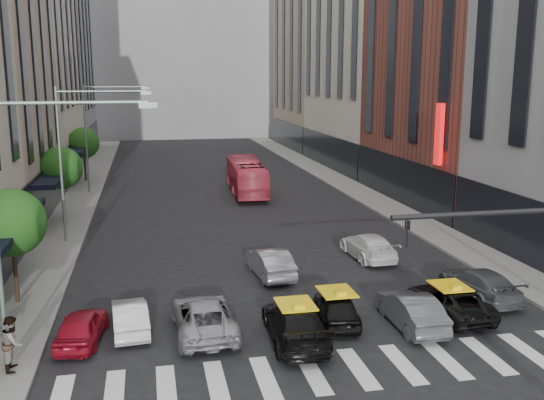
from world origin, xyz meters
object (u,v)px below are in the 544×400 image
streetlamp_mid (77,143)px  car_white_front (130,316)px  taxi_center (336,307)px  pedestrian_near (12,343)px  streetlamp_near (24,195)px  bus (246,176)px  car_red (82,327)px  streetlamp_far (97,123)px  taxi_left (295,323)px

streetlamp_mid → car_white_front: bearing=-77.6°
taxi_center → pedestrian_near: (-11.74, -1.86, 0.43)m
streetlamp_near → bus: streetlamp_near is taller
car_white_front → bus: size_ratio=0.35×
car_red → car_white_front: 1.85m
streetlamp_far → bus: bearing=-13.0°
car_red → streetlamp_mid: bearing=-77.0°
car_red → bus: 29.71m
pedestrian_near → streetlamp_mid: bearing=-5.0°
taxi_center → pedestrian_near: 11.90m
bus → pedestrian_near: bus is taller
taxi_center → bus: (0.97, 27.83, 0.82)m
bus → streetlamp_far: bearing=-10.2°
car_red → taxi_left: (7.76, -1.49, 0.10)m
streetlamp_near → streetlamp_mid: (0.00, 16.00, 0.00)m
car_red → car_white_front: bearing=-150.6°
taxi_left → pedestrian_near: (-9.73, -0.52, 0.36)m
streetlamp_near → streetlamp_far: bearing=90.0°
streetlamp_near → pedestrian_near: (-0.65, -0.48, -4.83)m
taxi_center → bus: size_ratio=0.36×
streetlamp_near → taxi_left: size_ratio=1.82×
pedestrian_near → bus: bearing=-26.0°
car_red → pedestrian_near: size_ratio=1.98×
streetlamp_far → bus: size_ratio=0.86×
streetlamp_near → streetlamp_mid: 16.00m
streetlamp_mid → taxi_center: 19.09m
taxi_left → pedestrian_near: 9.75m
streetlamp_mid → car_white_front: 15.08m
car_red → streetlamp_far: bearing=-79.8°
streetlamp_mid → car_white_front: size_ratio=2.44×
streetlamp_far → pedestrian_near: 32.84m
pedestrian_near → streetlamp_far: bearing=-3.9°
pedestrian_near → car_white_front: bearing=-56.7°
car_white_front → pedestrian_near: bearing=31.5°
streetlamp_mid → taxi_center: size_ratio=2.39×
streetlamp_far → car_red: 30.95m
bus → taxi_center: bearing=90.8°
car_red → pedestrian_near: pedestrian_near is taller
taxi_left → bus: bus is taller
streetlamp_far → pedestrian_near: streetlamp_far is taller
streetlamp_mid → taxi_left: bearing=-60.4°
streetlamp_near → streetlamp_far: size_ratio=1.00×
streetlamp_mid → bus: streetlamp_mid is taller
taxi_left → bus: bearing=-93.0°
car_white_front → bus: 28.48m
streetlamp_far → car_white_front: bearing=-84.2°
car_red → taxi_left: size_ratio=0.74×
streetlamp_near → bus: (12.07, 29.21, -4.44)m
streetlamp_mid → taxi_left: size_ratio=1.82×
car_red → taxi_center: bearing=-173.1°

